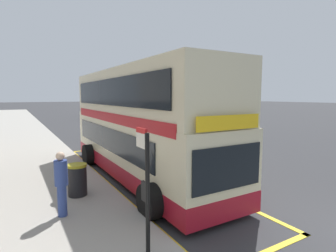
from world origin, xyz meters
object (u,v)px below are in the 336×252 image
object	(u,v)px
parked_car_grey_ahead	(162,124)
parked_car_teal_behind	(92,114)
double_decker_bus	(139,127)
litter_bin	(77,180)
bus_stop_sign	(146,181)
pedestrian_waiting_near_sign	(61,181)
parked_car_black_far	(92,111)

from	to	relation	value
parked_car_grey_ahead	parked_car_teal_behind	bearing A→B (deg)	97.92
double_decker_bus	parked_car_grey_ahead	xyz separation A→B (m)	(7.16, 10.80, -1.26)
litter_bin	bus_stop_sign	bearing A→B (deg)	-82.67
double_decker_bus	litter_bin	xyz separation A→B (m)	(-2.79, -1.34, -1.40)
parked_car_grey_ahead	litter_bin	xyz separation A→B (m)	(-9.95, -12.14, -0.14)
pedestrian_waiting_near_sign	parked_car_black_far	bearing A→B (deg)	74.43
parked_car_teal_behind	litter_bin	world-z (taller)	parked_car_teal_behind
parked_car_grey_ahead	parked_car_black_far	xyz separation A→B (m)	(0.21, 25.41, 0.00)
double_decker_bus	parked_car_black_far	distance (m)	36.97
double_decker_bus	pedestrian_waiting_near_sign	size ratio (longest dim) A/B	6.06
parked_car_grey_ahead	parked_car_black_far	distance (m)	25.41
parked_car_black_far	litter_bin	bearing A→B (deg)	-103.93
parked_car_black_far	pedestrian_waiting_near_sign	world-z (taller)	pedestrian_waiting_near_sign
double_decker_bus	parked_car_grey_ahead	world-z (taller)	double_decker_bus
parked_car_teal_behind	litter_bin	bearing A→B (deg)	-107.97
pedestrian_waiting_near_sign	litter_bin	size ratio (longest dim) A/B	1.70
parked_car_grey_ahead	litter_bin	size ratio (longest dim) A/B	4.08
pedestrian_waiting_near_sign	litter_bin	distance (m)	1.56
double_decker_bus	pedestrian_waiting_near_sign	world-z (taller)	double_decker_bus
parked_car_teal_behind	bus_stop_sign	bearing A→B (deg)	-105.38
double_decker_bus	bus_stop_sign	bearing A→B (deg)	-112.89
double_decker_bus	litter_bin	size ratio (longest dim) A/B	10.31
pedestrian_waiting_near_sign	parked_car_teal_behind	bearing A→B (deg)	74.06
double_decker_bus	bus_stop_sign	world-z (taller)	double_decker_bus
parked_car_teal_behind	parked_car_grey_ahead	bearing A→B (deg)	-87.10
bus_stop_sign	pedestrian_waiting_near_sign	world-z (taller)	bus_stop_sign
litter_bin	pedestrian_waiting_near_sign	bearing A→B (deg)	-116.56
bus_stop_sign	parked_car_grey_ahead	xyz separation A→B (m)	(9.43, 16.18, -0.87)
parked_car_teal_behind	pedestrian_waiting_near_sign	xyz separation A→B (m)	(-8.93, -31.27, 0.30)
bus_stop_sign	parked_car_teal_behind	distance (m)	34.85
parked_car_grey_ahead	litter_bin	bearing A→B (deg)	-126.88
parked_car_teal_behind	pedestrian_waiting_near_sign	size ratio (longest dim) A/B	2.39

